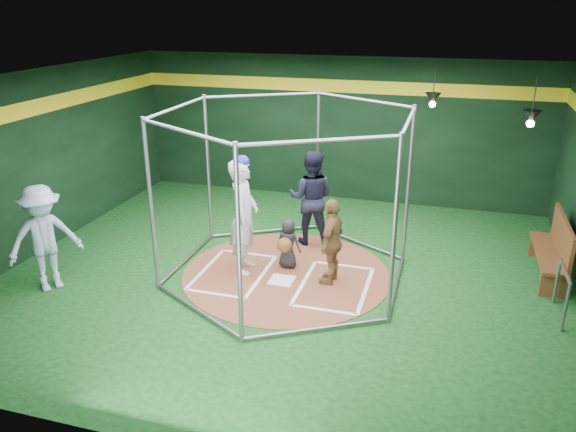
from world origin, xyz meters
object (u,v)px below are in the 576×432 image
(batter_figure, at_px, (244,215))
(umpire, at_px, (311,198))
(visitor_leopard, at_px, (332,241))
(dugout_bench, at_px, (555,247))

(batter_figure, xyz_separation_m, umpire, (0.84, 1.60, -0.11))
(visitor_leopard, bearing_deg, umpire, -146.99)
(batter_figure, relative_size, umpire, 1.13)
(batter_figure, distance_m, visitor_leopard, 1.65)
(batter_figure, bearing_deg, visitor_leopard, 0.17)
(dugout_bench, bearing_deg, umpire, 177.03)
(visitor_leopard, distance_m, umpire, 1.79)
(umpire, relative_size, dugout_bench, 1.02)
(dugout_bench, bearing_deg, batter_figure, -165.82)
(dugout_bench, bearing_deg, visitor_leopard, -160.24)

